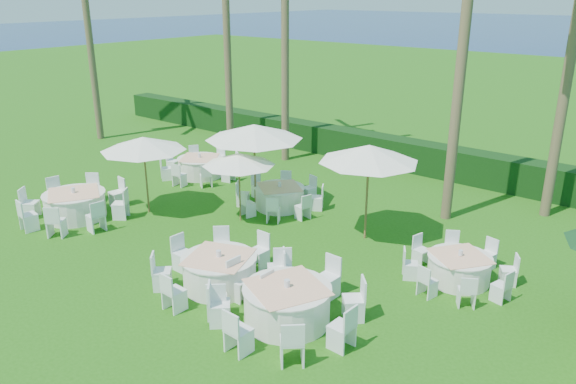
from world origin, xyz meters
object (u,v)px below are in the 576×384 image
object	(u,v)px
banquet_table_a	(75,205)
umbrella_a	(143,144)
banquet_table_c	(287,303)
umbrella_d	(369,154)
banquet_table_f	(459,268)
umbrella_c	(254,132)
banquet_table_b	(219,271)
banquet_table_d	(200,166)
umbrella_b	(239,159)
banquet_table_e	(280,197)

from	to	relation	value
banquet_table_a	umbrella_a	bearing A→B (deg)	50.86
banquet_table_c	umbrella_d	size ratio (longest dim) A/B	1.20
banquet_table_f	umbrella_c	distance (m)	7.78
banquet_table_b	umbrella_a	distance (m)	6.05
banquet_table_f	umbrella_d	world-z (taller)	umbrella_d
banquet_table_a	banquet_table_b	size ratio (longest dim) A/B	1.05
banquet_table_f	umbrella_a	world-z (taller)	umbrella_a
banquet_table_b	banquet_table_c	size ratio (longest dim) A/B	0.95
banquet_table_c	umbrella_c	distance (m)	7.39
umbrella_a	banquet_table_f	bearing A→B (deg)	11.02
banquet_table_d	umbrella_c	xyz separation A→B (m)	(3.91, -1.10, 2.19)
banquet_table_d	umbrella_b	bearing A→B (deg)	-27.93
banquet_table_e	umbrella_b	distance (m)	2.35
umbrella_c	umbrella_d	distance (m)	4.23
banquet_table_d	banquet_table_f	xyz separation A→B (m)	(11.34, -1.76, -0.04)
umbrella_c	umbrella_d	world-z (taller)	umbrella_d
banquet_table_f	umbrella_c	xyz separation A→B (m)	(-7.42, 0.65, 2.22)
banquet_table_a	umbrella_a	xyz separation A→B (m)	(1.44, 1.77, 1.88)
umbrella_c	banquet_table_b	bearing A→B (deg)	-57.30
banquet_table_c	umbrella_b	world-z (taller)	umbrella_b
banquet_table_b	banquet_table_e	size ratio (longest dim) A/B	1.11
banquet_table_d	umbrella_d	world-z (taller)	umbrella_d
umbrella_b	umbrella_c	bearing A→B (deg)	109.88
banquet_table_c	umbrella_a	distance (m)	8.16
banquet_table_a	banquet_table_e	xyz separation A→B (m)	(4.53, 4.80, -0.06)
umbrella_a	banquet_table_b	bearing A→B (deg)	-20.72
banquet_table_d	umbrella_c	distance (m)	4.62
banquet_table_a	umbrella_d	xyz separation A→B (m)	(8.08, 4.46, 2.15)
banquet_table_a	banquet_table_d	bearing A→B (deg)	90.62
banquet_table_a	banquet_table_d	size ratio (longest dim) A/B	1.12
banquet_table_a	banquet_table_b	distance (m)	6.81
banquet_table_a	umbrella_a	distance (m)	2.95
banquet_table_b	umbrella_c	distance (m)	5.88
banquet_table_c	umbrella_d	xyz separation A→B (m)	(-0.99, 4.89, 2.14)
banquet_table_b	umbrella_c	xyz separation A→B (m)	(-2.95, 4.60, 2.16)
banquet_table_c	banquet_table_f	distance (m)	4.67
banquet_table_f	umbrella_d	distance (m)	3.97
umbrella_b	umbrella_c	world-z (taller)	umbrella_c
banquet_table_e	umbrella_c	distance (m)	2.35
umbrella_c	banquet_table_f	bearing A→B (deg)	-5.04
banquet_table_f	umbrella_d	size ratio (longest dim) A/B	0.97
banquet_table_f	umbrella_b	bearing A→B (deg)	-175.53
umbrella_a	banquet_table_d	bearing A→B (deg)	112.18
umbrella_a	banquet_table_e	bearing A→B (deg)	44.41
umbrella_b	banquet_table_f	bearing A→B (deg)	4.47
banquet_table_d	banquet_table_f	size ratio (longest dim) A/B	1.10
banquet_table_d	umbrella_c	size ratio (longest dim) A/B	0.96
banquet_table_b	umbrella_a	xyz separation A→B (m)	(-5.37, 2.03, 1.90)
umbrella_c	umbrella_b	bearing A→B (deg)	-70.12
banquet_table_d	umbrella_d	xyz separation A→B (m)	(8.14, -0.99, 2.19)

